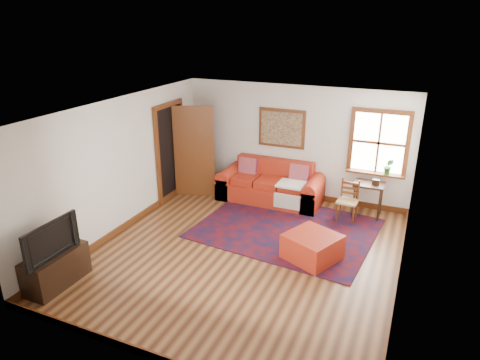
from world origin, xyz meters
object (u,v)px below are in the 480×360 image
at_px(side_table, 369,189).
at_px(media_cabinet, 56,269).
at_px(red_leather_sofa, 271,188).
at_px(red_ottoman, 312,247).
at_px(ladder_back_chair, 348,199).

height_order(side_table, media_cabinet, side_table).
height_order(red_leather_sofa, red_ottoman, red_leather_sofa).
bearing_deg(red_ottoman, side_table, 97.83).
distance_m(red_ottoman, side_table, 2.19).
xyz_separation_m(red_ottoman, media_cabinet, (-3.37, -2.26, 0.05)).
height_order(red_leather_sofa, side_table, red_leather_sofa).
bearing_deg(red_leather_sofa, ladder_back_chair, -10.37).
height_order(side_table, ladder_back_chair, ladder_back_chair).
bearing_deg(ladder_back_chair, red_leather_sofa, 169.63).
distance_m(red_leather_sofa, side_table, 2.09).
xyz_separation_m(red_ottoman, side_table, (0.60, 2.08, 0.37)).
distance_m(red_leather_sofa, ladder_back_chair, 1.77).
height_order(red_leather_sofa, media_cabinet, red_leather_sofa).
bearing_deg(red_ottoman, ladder_back_chair, 105.34).
bearing_deg(ladder_back_chair, side_table, 44.85).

